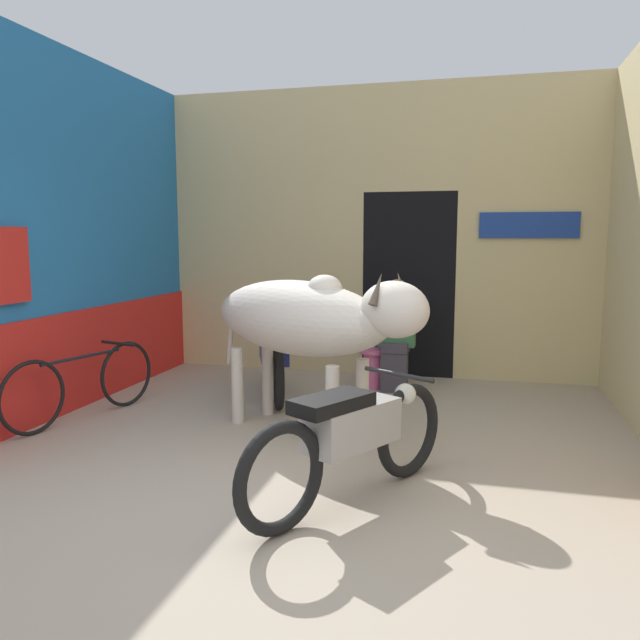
{
  "coord_description": "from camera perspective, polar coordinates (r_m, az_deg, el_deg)",
  "views": [
    {
      "loc": [
        1.25,
        -3.45,
        1.71
      ],
      "look_at": [
        -0.11,
        1.85,
        0.97
      ],
      "focal_mm": 35.0,
      "sensor_mm": 36.0,
      "label": 1
    }
  ],
  "objects": [
    {
      "name": "ground_plane",
      "position": [
        4.05,
        -5.26,
        -17.38
      ],
      "size": [
        30.0,
        30.0,
        0.0
      ],
      "primitive_type": "plane",
      "color": "tan"
    },
    {
      "name": "wall_left_shopfront",
      "position": [
        6.76,
        -21.52,
        6.98
      ],
      "size": [
        0.25,
        4.11,
        3.5
      ],
      "color": "#236BAD",
      "rests_on": "ground_plane"
    },
    {
      "name": "wall_back_with_doorway",
      "position": [
        7.88,
        6.39,
        6.3
      ],
      "size": [
        5.23,
        0.93,
        3.5
      ],
      "color": "#D1BC84",
      "rests_on": "ground_plane"
    },
    {
      "name": "cow",
      "position": [
        5.29,
        -1.19,
        0.1
      ],
      "size": [
        2.24,
        1.54,
        1.46
      ],
      "color": "beige",
      "rests_on": "ground_plane"
    },
    {
      "name": "motorcycle_near",
      "position": [
        4.06,
        2.91,
        -10.52
      ],
      "size": [
        1.02,
        1.69,
        0.78
      ],
      "color": "black",
      "rests_on": "ground_plane"
    },
    {
      "name": "motorcycle_far",
      "position": [
        6.79,
        -4.25,
        -3.16
      ],
      "size": [
        0.86,
        1.79,
        0.77
      ],
      "color": "black",
      "rests_on": "ground_plane"
    },
    {
      "name": "bicycle",
      "position": [
        6.27,
        -20.8,
        -5.46
      ],
      "size": [
        0.57,
        1.68,
        0.67
      ],
      "color": "black",
      "rests_on": "ground_plane"
    },
    {
      "name": "shopkeeper_seated",
      "position": [
        6.97,
        6.98,
        -1.12
      ],
      "size": [
        0.41,
        0.33,
        1.24
      ],
      "color": "#3D3842",
      "rests_on": "ground_plane"
    },
    {
      "name": "plastic_stool",
      "position": [
        7.09,
        4.91,
        -4.35
      ],
      "size": [
        0.33,
        0.33,
        0.44
      ],
      "color": "#DB6093",
      "rests_on": "ground_plane"
    }
  ]
}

